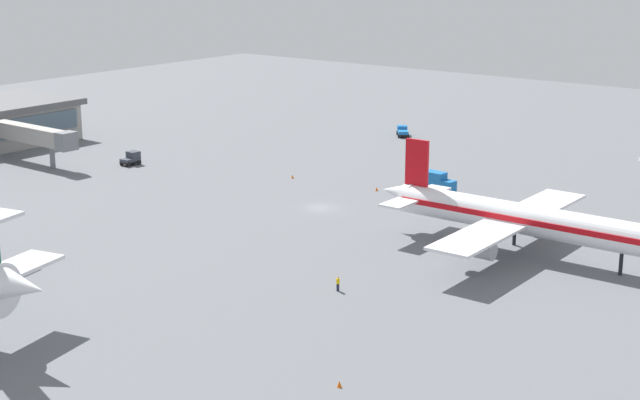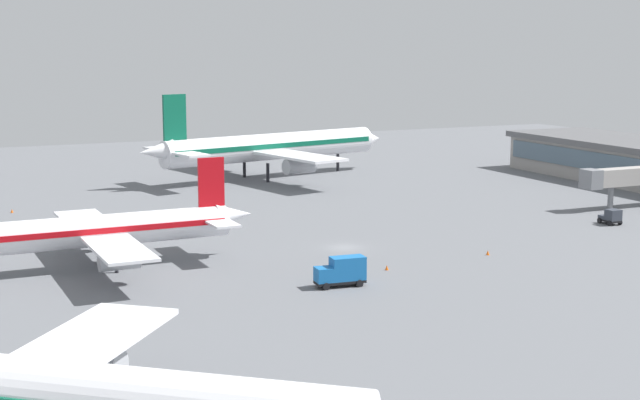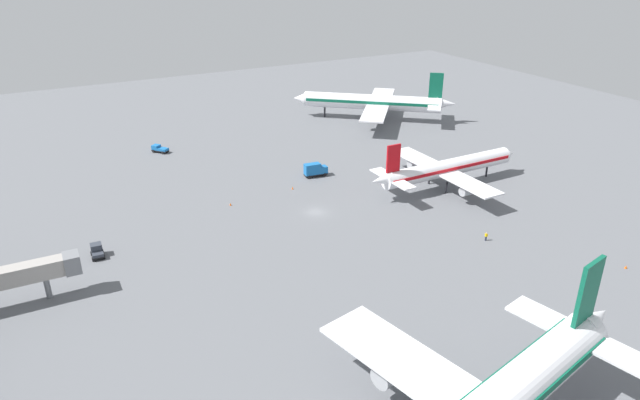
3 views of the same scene
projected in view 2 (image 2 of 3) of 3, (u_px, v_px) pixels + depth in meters
The scene contains 11 objects.
ground at pixel (345, 247), 122.29m from camera, with size 288.00×288.00×0.00m, color slate.
airplane_at_gate at pixel (269, 147), 184.02m from camera, with size 45.96×56.50×17.34m.
airplane_taxiing at pixel (90, 231), 109.85m from camera, with size 32.95×41.25×12.58m.
airplane_distant at pixel (14, 395), 55.83m from camera, with size 37.67×42.43×15.59m.
catering_truck at pixel (342, 271), 102.48m from camera, with size 2.63×5.75×3.30m.
baggage_tug at pixel (611, 217), 137.74m from camera, with size 3.26×2.30×2.30m.
ground_crew_worker at pixel (129, 221), 136.19m from camera, with size 0.53×0.53×1.67m.
jet_bridge at pixel (639, 176), 151.87m from camera, with size 3.20×23.26×6.74m.
safety_cone_near_gate at pixel (387, 268), 110.07m from camera, with size 0.44×0.44×0.60m, color #EA590C.
safety_cone_mid_apron at pixel (12, 211), 147.41m from camera, with size 0.44×0.44×0.60m, color #EA590C.
safety_cone_far_side at pixel (488, 253), 117.92m from camera, with size 0.44×0.44×0.60m, color #EA590C.
Camera 2 is at (-107.14, 53.14, 26.50)m, focal length 52.22 mm.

